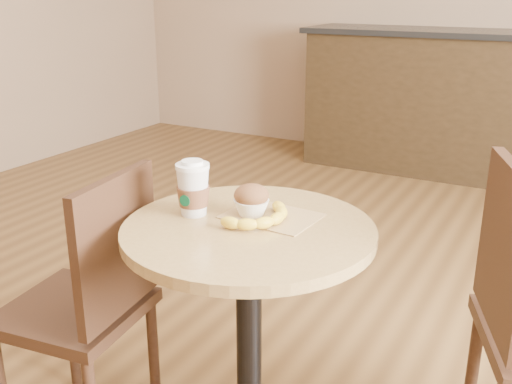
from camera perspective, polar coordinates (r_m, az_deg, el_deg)
cafe_table at (r=1.65m, az=-0.68°, el=-10.78°), size 0.66×0.66×0.75m
chair_left at (r=1.83m, az=-15.56°, el=-9.92°), size 0.42×0.42×0.86m
service_counter at (r=4.64m, az=18.88°, el=7.97°), size 2.30×0.65×1.04m
kraft_bag at (r=1.60m, az=1.48°, el=-2.30°), size 0.25×0.20×0.00m
coffee_cup at (r=1.61m, az=-6.00°, el=0.14°), size 0.09×0.09×0.15m
muffin at (r=1.59m, az=-0.45°, el=-0.77°), size 0.10×0.10×0.09m
banana at (r=1.56m, az=0.47°, el=-2.28°), size 0.23×0.26×0.03m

